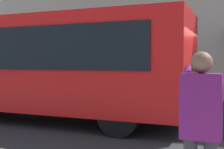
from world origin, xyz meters
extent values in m
plane|color=#2B2B2D|center=(0.00, 0.00, 0.00)|extent=(60.00, 60.00, 0.00)
cube|color=red|center=(3.87, 0.23, 1.70)|extent=(9.00, 2.50, 2.60)
cube|color=black|center=(3.87, 1.49, 2.10)|extent=(7.60, 0.06, 1.10)
cylinder|color=black|center=(0.87, -0.87, 0.50)|extent=(1.00, 0.28, 1.00)
cylinder|color=black|center=(0.87, 1.33, 0.50)|extent=(1.00, 0.28, 1.00)
cube|color=#6B1960|center=(-1.30, 4.68, 1.30)|extent=(0.40, 0.24, 0.66)
sphere|color=brown|center=(-1.30, 4.68, 1.74)|extent=(0.22, 0.22, 0.22)
cylinder|color=#6B1960|center=(-1.12, 4.52, 1.52)|extent=(0.09, 0.48, 0.37)
cube|color=black|center=(-1.20, 4.38, 1.72)|extent=(0.07, 0.01, 0.14)
camera|label=1|loc=(-1.61, 7.82, 1.74)|focal=48.33mm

